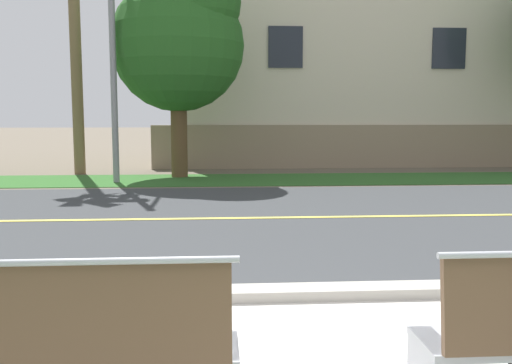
% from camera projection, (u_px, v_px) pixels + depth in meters
% --- Properties ---
extents(ground_plane, '(140.00, 140.00, 0.00)m').
position_uv_depth(ground_plane, '(250.00, 204.00, 10.87)').
color(ground_plane, '#665B4C').
extents(curb_edge, '(44.00, 0.30, 0.11)m').
position_uv_depth(curb_edge, '(285.00, 293.00, 5.26)').
color(curb_edge, '#ADA89E').
rests_on(curb_edge, ground_plane).
extents(street_asphalt, '(52.00, 8.00, 0.01)m').
position_uv_depth(street_asphalt, '(256.00, 218.00, 9.38)').
color(street_asphalt, '#383A3D').
rests_on(street_asphalt, ground_plane).
extents(road_centre_line, '(48.00, 0.14, 0.01)m').
position_uv_depth(road_centre_line, '(256.00, 218.00, 9.38)').
color(road_centre_line, '#E0CC4C').
rests_on(road_centre_line, ground_plane).
extents(far_verge_grass, '(48.00, 2.80, 0.02)m').
position_uv_depth(far_verge_grass, '(241.00, 180.00, 14.97)').
color(far_verge_grass, '#2D6026').
rests_on(far_verge_grass, ground_plane).
extents(bench_left, '(2.03, 0.48, 1.01)m').
position_uv_depth(bench_left, '(47.00, 353.00, 2.97)').
color(bench_left, '#9EA0A8').
rests_on(bench_left, ground_plane).
extents(streetlamp, '(0.24, 2.10, 7.28)m').
position_uv_depth(streetlamp, '(113.00, 17.00, 14.06)').
color(streetlamp, gray).
rests_on(streetlamp, ground_plane).
extents(shade_tree_left, '(3.61, 3.61, 5.96)m').
position_uv_depth(shade_tree_left, '(182.00, 35.00, 15.11)').
color(shade_tree_left, brown).
rests_on(shade_tree_left, ground_plane).
extents(garden_wall, '(13.00, 0.36, 1.40)m').
position_uv_depth(garden_wall, '(352.00, 146.00, 18.37)').
color(garden_wall, gray).
rests_on(garden_wall, ground_plane).
extents(house_across_street, '(12.79, 6.91, 7.62)m').
position_uv_depth(house_across_street, '(345.00, 58.00, 21.20)').
color(house_across_street, beige).
rests_on(house_across_street, ground_plane).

